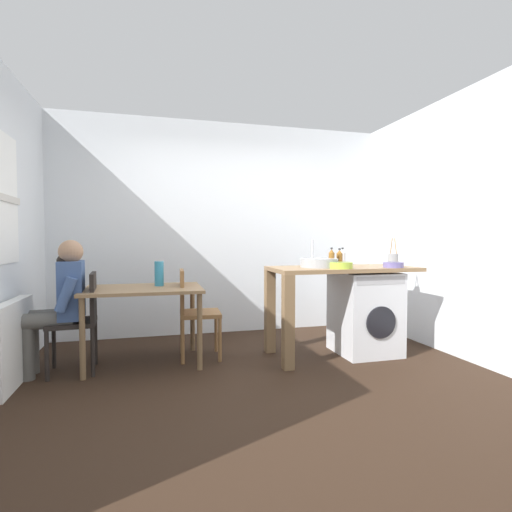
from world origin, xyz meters
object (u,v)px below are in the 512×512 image
dining_table (144,297)px  mixing_bowl (341,265)px  bottle_clear_small (342,257)px  washing_machine (365,313)px  vase (159,274)px  bottle_squat_brown (339,258)px  chair_opposite (193,308)px  chair_person_seat (81,316)px  utensil_crock (393,259)px  colander (393,264)px  bottle_tall_green (332,258)px  seated_person (61,299)px

dining_table → mixing_bowl: bearing=-13.0°
bottle_clear_small → washing_machine: bearing=-64.0°
mixing_bowl → vase: bearing=162.8°
washing_machine → bottle_squat_brown: 0.63m
chair_opposite → vase: size_ratio=3.66×
bottle_squat_brown → chair_person_seat: bearing=179.6°
vase → chair_opposite: bearing=-8.0°
bottle_clear_small → mixing_bowl: 0.53m
washing_machine → utensil_crock: utensil_crock is taller
washing_machine → utensil_crock: bearing=8.1°
dining_table → colander: size_ratio=5.50×
chair_person_seat → mixing_bowl: size_ratio=3.98×
chair_person_seat → mixing_bowl: 2.48m
bottle_squat_brown → bottle_clear_small: size_ratio=0.98×
chair_opposite → vase: bearing=-95.0°
washing_machine → chair_opposite: bearing=170.8°
bottle_clear_small → chair_opposite: bearing=179.2°
vase → bottle_clear_small: bearing=-2.0°
chair_opposite → bottle_squat_brown: size_ratio=4.75×
bottle_squat_brown → vase: size_ratio=0.77×
dining_table → bottle_tall_green: 1.94m
bottle_squat_brown → chair_opposite: bearing=173.8°
bottle_clear_small → mixing_bowl: bearing=-118.9°
seated_person → mixing_bowl: seated_person is taller
dining_table → washing_machine: 2.28m
washing_machine → dining_table: bearing=174.1°
bottle_squat_brown → vase: bottle_squat_brown is taller
seated_person → bottle_clear_small: 2.86m
washing_machine → bottle_clear_small: bearing=116.0°
dining_table → vase: vase is taller
utensil_crock → vase: utensil_crock is taller
chair_opposite → seated_person: 1.20m
seated_person → mixing_bowl: bearing=-101.1°
mixing_bowl → utensil_crock: 0.79m
dining_table → bottle_clear_small: bottle_clear_small is taller
chair_person_seat → utensil_crock: utensil_crock is taller
utensil_crock → dining_table: bearing=176.0°
vase → bottle_tall_green: bearing=-9.2°
colander → vase: 2.36m
colander → vase: size_ratio=0.81×
chair_person_seat → bottle_tall_green: 2.49m
dining_table → seated_person: size_ratio=0.92×
bottle_squat_brown → mixing_bowl: (-0.15, -0.32, -0.05)m
mixing_bowl → bottle_squat_brown: bearing=65.4°
dining_table → colander: bearing=-10.5°
chair_person_seat → utensil_crock: bearing=-95.5°
chair_person_seat → colander: size_ratio=4.50×
seated_person → bottle_squat_brown: 2.74m
bottle_tall_green → chair_person_seat: bearing=178.0°
bottle_tall_green → utensil_crock: utensil_crock is taller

